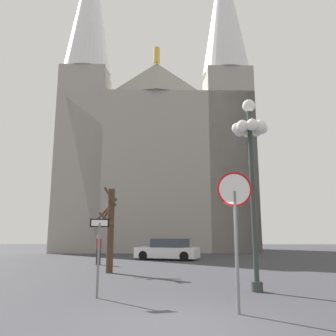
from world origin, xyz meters
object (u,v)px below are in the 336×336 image
object	(u,v)px
stop_sign	(235,211)
street_lamp	(251,146)
pedestrian_walking	(99,247)
one_way_arrow_sign	(99,248)
bare_tree	(110,227)
parked_car_near_white	(168,250)
cathedral	(157,149)

from	to	relation	value
stop_sign	street_lamp	distance (m)	4.10
pedestrian_walking	stop_sign	bearing A→B (deg)	-64.30
one_way_arrow_sign	bare_tree	distance (m)	6.63
parked_car_near_white	pedestrian_walking	size ratio (longest dim) A/B	2.71
cathedral	parked_car_near_white	world-z (taller)	cathedral
street_lamp	bare_tree	bearing A→B (deg)	137.44
stop_sign	bare_tree	bearing A→B (deg)	118.80
stop_sign	bare_tree	world-z (taller)	bare_tree
one_way_arrow_sign	pedestrian_walking	xyz separation A→B (m)	(-2.49, 10.85, -0.31)
parked_car_near_white	pedestrian_walking	world-z (taller)	pedestrian_walking
bare_tree	parked_car_near_white	distance (m)	8.99
stop_sign	bare_tree	size ratio (longest dim) A/B	0.81
cathedral	street_lamp	size ratio (longest dim) A/B	5.77
parked_car_near_white	pedestrian_walking	xyz separation A→B (m)	(-3.98, -4.20, 0.36)
parked_car_near_white	pedestrian_walking	distance (m)	5.80
one_way_arrow_sign	street_lamp	bearing A→B (deg)	15.13
street_lamp	bare_tree	xyz separation A→B (m)	(-5.71, 5.24, -2.57)
one_way_arrow_sign	street_lamp	size ratio (longest dim) A/B	0.35
street_lamp	stop_sign	bearing A→B (deg)	-109.16
cathedral	bare_tree	size ratio (longest dim) A/B	9.13
parked_car_near_white	street_lamp	bearing A→B (deg)	-76.77
parked_car_near_white	cathedral	bearing A→B (deg)	97.33
pedestrian_walking	bare_tree	bearing A→B (deg)	-70.78
cathedral	bare_tree	bearing A→B (deg)	-91.86
parked_car_near_white	pedestrian_walking	bearing A→B (deg)	-133.49
one_way_arrow_sign	pedestrian_walking	world-z (taller)	one_way_arrow_sign
stop_sign	bare_tree	distance (m)	9.58
cathedral	stop_sign	size ratio (longest dim) A/B	11.33
stop_sign	pedestrian_walking	distance (m)	14.17
street_lamp	parked_car_near_white	world-z (taller)	street_lamp
cathedral	pedestrian_walking	bearing A→B (deg)	-97.13
street_lamp	bare_tree	world-z (taller)	street_lamp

